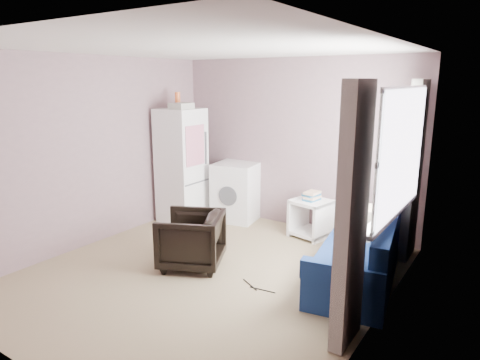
# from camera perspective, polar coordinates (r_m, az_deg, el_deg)

# --- Properties ---
(room) EXTENTS (3.84, 4.24, 2.54)m
(room) POSITION_cam_1_polar(r_m,az_deg,el_deg) (4.66, -4.36, 1.69)
(room) COLOR #9B8765
(room) RESTS_ON ground
(armchair) EXTENTS (0.90, 0.92, 0.73)m
(armchair) POSITION_cam_1_polar(r_m,az_deg,el_deg) (5.14, -6.54, -7.56)
(armchair) COLOR black
(armchair) RESTS_ON ground
(fridge) EXTENTS (0.62, 0.60, 2.00)m
(fridge) POSITION_cam_1_polar(r_m,az_deg,el_deg) (6.69, -7.79, 2.00)
(fridge) COLOR white
(fridge) RESTS_ON ground
(washing_machine) EXTENTS (0.74, 0.74, 0.91)m
(washing_machine) POSITION_cam_1_polar(r_m,az_deg,el_deg) (6.77, -0.44, -1.36)
(washing_machine) COLOR white
(washing_machine) RESTS_ON ground
(side_table) EXTENTS (0.57, 0.57, 0.66)m
(side_table) POSITION_cam_1_polar(r_m,az_deg,el_deg) (6.15, 9.44, -4.67)
(side_table) COLOR white
(side_table) RESTS_ON ground
(sofa) EXTENTS (1.05, 1.81, 0.76)m
(sofa) POSITION_cam_1_polar(r_m,az_deg,el_deg) (4.88, 15.79, -10.26)
(sofa) COLOR navy
(sofa) RESTS_ON ground
(window_dressing) EXTENTS (0.17, 2.62, 2.18)m
(window_dressing) POSITION_cam_1_polar(r_m,az_deg,el_deg) (4.54, 19.29, -1.23)
(window_dressing) COLOR white
(window_dressing) RESTS_ON ground
(floor_cables) EXTENTS (0.45, 0.15, 0.01)m
(floor_cables) POSITION_cam_1_polar(r_m,az_deg,el_deg) (4.74, 2.17, -14.09)
(floor_cables) COLOR black
(floor_cables) RESTS_ON ground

